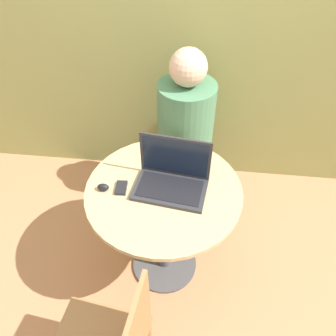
{
  "coord_description": "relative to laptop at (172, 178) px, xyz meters",
  "views": [
    {
      "loc": [
        0.14,
        -1.11,
        1.97
      ],
      "look_at": [
        0.02,
        0.05,
        0.84
      ],
      "focal_mm": 35.0,
      "sensor_mm": 36.0,
      "label": 1
    }
  ],
  "objects": [
    {
      "name": "round_table",
      "position": [
        -0.04,
        -0.03,
        -0.24
      ],
      "size": [
        0.8,
        0.8,
        0.74
      ],
      "color": "#4C4C51",
      "rests_on": "ground_plane"
    },
    {
      "name": "person_seated",
      "position": [
        0.02,
        0.67,
        -0.3
      ],
      "size": [
        0.43,
        0.59,
        1.2
      ],
      "color": "#4C4742",
      "rests_on": "ground_plane"
    },
    {
      "name": "laptop",
      "position": [
        0.0,
        0.0,
        0.0
      ],
      "size": [
        0.39,
        0.27,
        0.26
      ],
      "color": "#2D2D33",
      "rests_on": "round_table"
    },
    {
      "name": "cell_phone",
      "position": [
        -0.25,
        -0.05,
        -0.05
      ],
      "size": [
        0.06,
        0.09,
        0.02
      ],
      "color": "black",
      "rests_on": "round_table"
    },
    {
      "name": "ground_plane",
      "position": [
        -0.04,
        -0.03,
        -0.8
      ],
      "size": [
        12.0,
        12.0,
        0.0
      ],
      "primitive_type": "plane",
      "color": "tan"
    },
    {
      "name": "back_wall",
      "position": [
        -0.04,
        0.94,
        0.5
      ],
      "size": [
        7.0,
        0.05,
        2.6
      ],
      "color": "#939956",
      "rests_on": "ground_plane"
    },
    {
      "name": "computer_mouse",
      "position": [
        -0.34,
        -0.07,
        -0.04
      ],
      "size": [
        0.06,
        0.04,
        0.04
      ],
      "color": "black",
      "rests_on": "round_table"
    }
  ]
}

